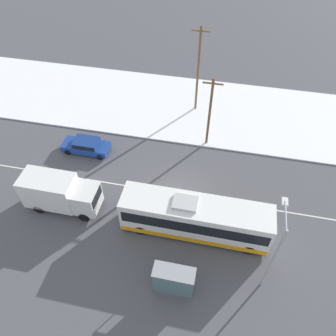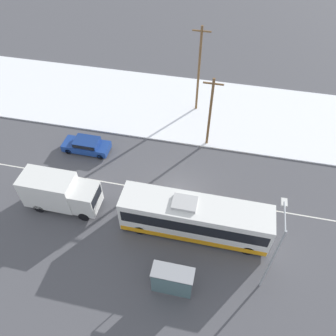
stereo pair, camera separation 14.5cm
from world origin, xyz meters
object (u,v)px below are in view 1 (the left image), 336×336
Objects in this scene: city_bus at (195,218)px; box_truck at (59,192)px; bus_shelter at (173,281)px; utility_pole_snowlot at (198,70)px; sedan_car at (86,145)px; utility_pole_roadside at (210,112)px; pedestrian_at_stop at (181,270)px; streetlamp at (276,246)px.

box_truck is (-11.14, 0.13, 0.06)m from city_bus.
utility_pole_snowlot is (-1.58, 20.91, 3.22)m from bus_shelter.
box_truck is 6.76m from sedan_car.
box_truck is 14.99m from utility_pole_roadside.
utility_pole_roadside reaches higher than bus_shelter.
utility_pole_snowlot reaches higher than city_bus.
sedan_car is 12.25m from utility_pole_roadside.
utility_pole_snowlot reaches higher than utility_pole_roadside.
bus_shelter is at bearing -106.09° from pedestrian_at_stop.
utility_pole_roadside reaches higher than box_truck.
box_truck is at bearing 158.90° from pedestrian_at_stop.
sedan_car is at bearing -136.38° from utility_pole_snowlot.
pedestrian_at_stop is 0.22× the size of utility_pole_roadside.
utility_pole_roadside is at bearing 43.34° from box_truck.
streetlamp is at bearing -29.14° from city_bus.
streetlamp reaches higher than city_bus.
box_truck is 16.91m from streetlamp.
utility_pole_snowlot is at bearing 94.32° from bus_shelter.
pedestrian_at_stop is 6.71m from streetlamp.
utility_pole_roadside is (10.79, 10.18, 2.13)m from box_truck.
box_truck is at bearing 94.45° from sedan_car.
utility_pole_roadside is (11.31, 3.51, 3.13)m from sedan_car.
city_bus is at bearing -81.76° from utility_pole_snowlot.
city_bus is 4.03× the size of bus_shelter.
utility_pole_roadside is (0.35, 15.49, 2.23)m from bus_shelter.
pedestrian_at_stop is 0.17× the size of utility_pole_snowlot.
sedan_car is (-11.65, 6.80, -0.94)m from city_bus.
sedan_car is (-0.52, 6.67, -1.01)m from box_truck.
sedan_car is 13.59m from utility_pole_snowlot.
box_truck is 0.87× the size of streetlamp.
box_truck is at bearing 179.32° from city_bus.
bus_shelter is 0.38× the size of utility_pole_roadside.
utility_pole_snowlot is (-1.91, 19.76, 3.90)m from pedestrian_at_stop.
utility_pole_roadside is at bearing -162.73° from sedan_car.
streetlamp is (5.64, 1.09, 3.49)m from pedestrian_at_stop.
streetlamp is (16.40, -3.07, 2.70)m from box_truck.
city_bus reaches higher than sedan_car.
bus_shelter is at bearing -85.68° from utility_pole_snowlot.
utility_pole_roadside is 5.84m from utility_pole_snowlot.
sedan_car is at bearing 132.45° from bus_shelter.
pedestrian_at_stop is (-0.37, -4.02, -0.72)m from city_bus.
bus_shelter is at bearing 132.45° from sedan_car.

